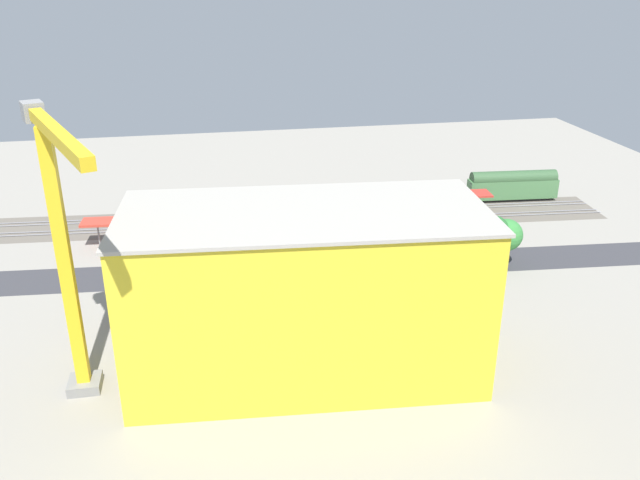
{
  "coord_description": "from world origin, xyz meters",
  "views": [
    {
      "loc": [
        18.2,
        96.22,
        45.22
      ],
      "look_at": [
        0.7,
        3.32,
        5.42
      ],
      "focal_mm": 36.92,
      "sensor_mm": 36.0,
      "label": 1
    }
  ],
  "objects_px": {
    "locomotive": "(405,199)",
    "tower_crane": "(64,242)",
    "street_tree_0": "(184,263)",
    "street_tree_2": "(507,235)",
    "parked_car_0": "(422,247)",
    "parked_car_5": "(215,262)",
    "parked_car_4": "(262,259)",
    "parked_car_3": "(304,257)",
    "box_truck_0": "(162,307)",
    "traffic_light": "(233,240)",
    "box_truck_2": "(413,291)",
    "freight_coach_far": "(206,213)",
    "platform_canopy_far": "(338,199)",
    "platform_canopy_near": "(235,217)",
    "parked_car_1": "(387,250)",
    "construction_building": "(305,295)",
    "parked_car_2": "(344,255)",
    "passenger_coach": "(513,185)",
    "box_truck_1": "(290,304)",
    "street_tree_1": "(492,233)"
  },
  "relations": [
    {
      "from": "passenger_coach",
      "to": "tower_crane",
      "type": "height_order",
      "value": "tower_crane"
    },
    {
      "from": "parked_car_4",
      "to": "box_truck_1",
      "type": "xyz_separation_m",
      "value": [
        -2.16,
        17.52,
        0.93
      ]
    },
    {
      "from": "locomotive",
      "to": "tower_crane",
      "type": "bearing_deg",
      "value": 44.74
    },
    {
      "from": "parked_car_1",
      "to": "locomotive",
      "type": "bearing_deg",
      "value": -114.42
    },
    {
      "from": "locomotive",
      "to": "parked_car_5",
      "type": "xyz_separation_m",
      "value": [
        38.64,
        21.51,
        -0.97
      ]
    },
    {
      "from": "parked_car_1",
      "to": "parked_car_2",
      "type": "bearing_deg",
      "value": 3.51
    },
    {
      "from": "construction_building",
      "to": "street_tree_2",
      "type": "relative_size",
      "value": 5.12
    },
    {
      "from": "parked_car_0",
      "to": "parked_car_1",
      "type": "bearing_deg",
      "value": 1.04
    },
    {
      "from": "box_truck_1",
      "to": "parked_car_4",
      "type": "bearing_deg",
      "value": -82.96
    },
    {
      "from": "parked_car_0",
      "to": "parked_car_5",
      "type": "xyz_separation_m",
      "value": [
        34.86,
        -0.31,
        0.04
      ]
    },
    {
      "from": "traffic_light",
      "to": "street_tree_0",
      "type": "bearing_deg",
      "value": 51.18
    },
    {
      "from": "passenger_coach",
      "to": "parked_car_3",
      "type": "relative_size",
      "value": 4.16
    },
    {
      "from": "construction_building",
      "to": "street_tree_2",
      "type": "xyz_separation_m",
      "value": [
        -36.47,
        -23.21,
        -4.71
      ]
    },
    {
      "from": "street_tree_2",
      "to": "parked_car_5",
      "type": "bearing_deg",
      "value": -9.7
    },
    {
      "from": "box_truck_0",
      "to": "traffic_light",
      "type": "xyz_separation_m",
      "value": [
        -10.94,
        -16.36,
        2.5
      ]
    },
    {
      "from": "platform_canopy_near",
      "to": "parked_car_2",
      "type": "xyz_separation_m",
      "value": [
        -17.11,
        11.73,
        -3.52
      ]
    },
    {
      "from": "freight_coach_far",
      "to": "parked_car_2",
      "type": "distance_m",
      "value": 28.08
    },
    {
      "from": "platform_canopy_far",
      "to": "tower_crane",
      "type": "bearing_deg",
      "value": 51.19
    },
    {
      "from": "construction_building",
      "to": "street_tree_1",
      "type": "relative_size",
      "value": 4.6
    },
    {
      "from": "parked_car_0",
      "to": "parked_car_1",
      "type": "height_order",
      "value": "parked_car_0"
    },
    {
      "from": "construction_building",
      "to": "parked_car_3",
      "type": "bearing_deg",
      "value": -94.59
    },
    {
      "from": "box_truck_0",
      "to": "parked_car_0",
      "type": "bearing_deg",
      "value": -160.56
    },
    {
      "from": "locomotive",
      "to": "freight_coach_far",
      "type": "height_order",
      "value": "freight_coach_far"
    },
    {
      "from": "platform_canopy_far",
      "to": "passenger_coach",
      "type": "distance_m",
      "value": 37.94
    },
    {
      "from": "parked_car_4",
      "to": "traffic_light",
      "type": "xyz_separation_m",
      "value": [
        4.35,
        -1.15,
        3.35
      ]
    },
    {
      "from": "box_truck_1",
      "to": "traffic_light",
      "type": "height_order",
      "value": "traffic_light"
    },
    {
      "from": "parked_car_4",
      "to": "parked_car_5",
      "type": "xyz_separation_m",
      "value": [
        7.56,
        -0.13,
        0.07
      ]
    },
    {
      "from": "platform_canopy_near",
      "to": "box_truck_0",
      "type": "xyz_separation_m",
      "value": [
        11.81,
        26.19,
        -2.73
      ]
    },
    {
      "from": "locomotive",
      "to": "street_tree_0",
      "type": "distance_m",
      "value": 52.71
    },
    {
      "from": "platform_canopy_near",
      "to": "box_truck_2",
      "type": "bearing_deg",
      "value": 129.74
    },
    {
      "from": "platform_canopy_far",
      "to": "parked_car_5",
      "type": "bearing_deg",
      "value": 35.24
    },
    {
      "from": "parked_car_1",
      "to": "street_tree_0",
      "type": "distance_m",
      "value": 34.46
    },
    {
      "from": "parked_car_1",
      "to": "parked_car_2",
      "type": "relative_size",
      "value": 0.92
    },
    {
      "from": "parked_car_1",
      "to": "construction_building",
      "type": "bearing_deg",
      "value": 58.18
    },
    {
      "from": "box_truck_1",
      "to": "traffic_light",
      "type": "bearing_deg",
      "value": -70.77
    },
    {
      "from": "box_truck_1",
      "to": "tower_crane",
      "type": "bearing_deg",
      "value": 29.83
    },
    {
      "from": "locomotive",
      "to": "box_truck_2",
      "type": "height_order",
      "value": "locomotive"
    },
    {
      "from": "box_truck_0",
      "to": "street_tree_2",
      "type": "distance_m",
      "value": 54.49
    },
    {
      "from": "parked_car_3",
      "to": "parked_car_0",
      "type": "bearing_deg",
      "value": -179.78
    },
    {
      "from": "parked_car_4",
      "to": "box_truck_2",
      "type": "height_order",
      "value": "box_truck_2"
    },
    {
      "from": "passenger_coach",
      "to": "box_truck_0",
      "type": "height_order",
      "value": "passenger_coach"
    },
    {
      "from": "parked_car_3",
      "to": "parked_car_4",
      "type": "height_order",
      "value": "parked_car_3"
    },
    {
      "from": "box_truck_0",
      "to": "street_tree_2",
      "type": "relative_size",
      "value": 1.17
    },
    {
      "from": "parked_car_0",
      "to": "box_truck_0",
      "type": "bearing_deg",
      "value": 19.44
    },
    {
      "from": "freight_coach_far",
      "to": "construction_building",
      "type": "bearing_deg",
      "value": 102.41
    },
    {
      "from": "parked_car_3",
      "to": "parked_car_5",
      "type": "distance_m",
      "value": 14.47
    },
    {
      "from": "box_truck_0",
      "to": "traffic_light",
      "type": "distance_m",
      "value": 19.84
    },
    {
      "from": "street_tree_0",
      "to": "street_tree_2",
      "type": "distance_m",
      "value": 50.65
    },
    {
      "from": "parked_car_1",
      "to": "tower_crane",
      "type": "relative_size",
      "value": 0.13
    },
    {
      "from": "construction_building",
      "to": "traffic_light",
      "type": "xyz_separation_m",
      "value": [
        6.44,
        -32.12,
        -5.88
      ]
    }
  ]
}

